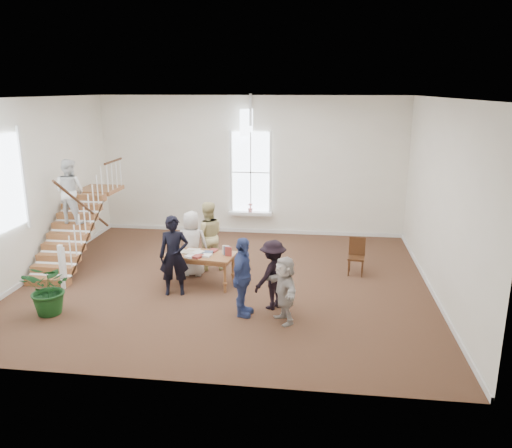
# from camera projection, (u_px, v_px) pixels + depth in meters

# --- Properties ---
(ground) EXTENTS (10.00, 10.00, 0.00)m
(ground) POSITION_uv_depth(u_px,v_px,m) (227.00, 281.00, 12.59)
(ground) COLOR #442A1A
(ground) RESTS_ON ground
(room_shell) EXTENTS (10.49, 10.00, 10.00)m
(room_shell) POSITION_uv_depth(u_px,v_px,m) (251.00, 221.00, 16.69)
(room_shell) COLOR silver
(room_shell) RESTS_ON ground
(staircase) EXTENTS (1.10, 4.10, 2.92)m
(staircase) POSITION_uv_depth(u_px,v_px,m) (72.00, 207.00, 13.41)
(staircase) COLOR brown
(staircase) RESTS_ON ground
(library_table) EXTENTS (1.79, 1.07, 0.86)m
(library_table) POSITION_uv_depth(u_px,v_px,m) (199.00, 257.00, 12.21)
(library_table) COLOR brown
(library_table) RESTS_ON ground
(police_officer) EXTENTS (0.77, 0.59, 1.89)m
(police_officer) POSITION_uv_depth(u_px,v_px,m) (174.00, 256.00, 11.58)
(police_officer) COLOR black
(police_officer) RESTS_ON ground
(elderly_woman) EXTENTS (0.87, 0.61, 1.71)m
(elderly_woman) POSITION_uv_depth(u_px,v_px,m) (192.00, 244.00, 12.79)
(elderly_woman) COLOR beige
(elderly_woman) RESTS_ON ground
(person_yellow) EXTENTS (1.08, 0.95, 1.85)m
(person_yellow) POSITION_uv_depth(u_px,v_px,m) (207.00, 236.00, 13.21)
(person_yellow) COLOR #D3C483
(person_yellow) RESTS_ON ground
(woman_cluster_a) EXTENTS (0.55, 1.06, 1.72)m
(woman_cluster_a) POSITION_uv_depth(u_px,v_px,m) (243.00, 277.00, 10.49)
(woman_cluster_a) COLOR #374784
(woman_cluster_a) RESTS_ON ground
(woman_cluster_b) EXTENTS (1.07, 1.15, 1.56)m
(woman_cluster_b) POSITION_uv_depth(u_px,v_px,m) (273.00, 275.00, 10.87)
(woman_cluster_b) COLOR black
(woman_cluster_b) RESTS_ON ground
(woman_cluster_c) EXTENTS (0.98, 1.36, 1.42)m
(woman_cluster_c) POSITION_uv_depth(u_px,v_px,m) (284.00, 290.00, 10.23)
(woman_cluster_c) COLOR #BCB1A9
(woman_cluster_c) RESTS_ON ground
(floor_plant) EXTENTS (1.18, 1.06, 1.16)m
(floor_plant) POSITION_uv_depth(u_px,v_px,m) (50.00, 289.00, 10.62)
(floor_plant) COLOR #133D16
(floor_plant) RESTS_ON ground
(side_chair) EXTENTS (0.47, 0.47, 0.97)m
(side_chair) POSITION_uv_depth(u_px,v_px,m) (357.00, 254.00, 12.99)
(side_chair) COLOR #361B0E
(side_chair) RESTS_ON ground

